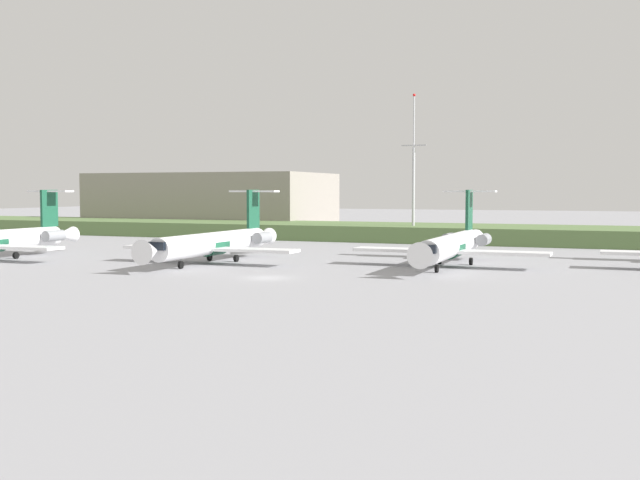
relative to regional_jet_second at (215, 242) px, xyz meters
name	(u,v)px	position (x,y,z in m)	size (l,w,h in m)	color
ground_plane	(361,255)	(13.13, 17.35, -2.54)	(500.00, 500.00, 0.00)	#939399
grass_berm	(420,233)	(13.13, 50.42, -1.15)	(320.00, 20.00, 2.77)	#597542
regional_jet_second	(215,242)	(0.00, 0.00, 0.00)	(22.81, 31.00, 9.00)	white
regional_jet_third	(452,245)	(28.06, 6.71, 0.00)	(22.81, 31.00, 9.00)	white
antenna_mast	(414,181)	(12.82, 46.83, 8.04)	(4.40, 0.50, 25.59)	#B2B2B7
distant_hangar	(212,201)	(-41.07, 71.54, 3.84)	(51.72, 28.71, 12.75)	gray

